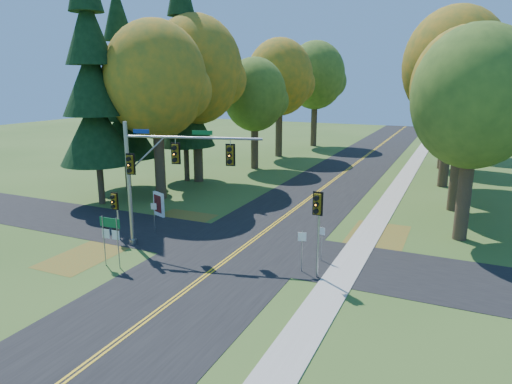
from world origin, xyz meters
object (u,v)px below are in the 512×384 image
at_px(traffic_mast, 160,168).
at_px(east_signal_pole, 318,213).
at_px(route_sign_cluster, 110,232).
at_px(info_kiosk, 159,204).

relative_size(traffic_mast, east_signal_pole, 1.76).
xyz_separation_m(route_sign_cluster, info_kiosk, (-3.26, 8.54, -1.06)).
height_order(east_signal_pole, info_kiosk, east_signal_pole).
height_order(east_signal_pole, route_sign_cluster, east_signal_pole).
distance_m(east_signal_pole, info_kiosk, 14.80).
relative_size(traffic_mast, info_kiosk, 4.49).
distance_m(traffic_mast, route_sign_cluster, 4.55).
distance_m(route_sign_cluster, info_kiosk, 9.20).
xyz_separation_m(traffic_mast, route_sign_cluster, (-0.74, -3.53, -2.77)).
relative_size(east_signal_pole, info_kiosk, 2.55).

